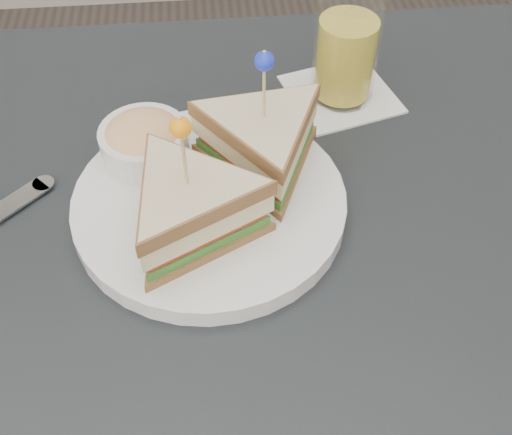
# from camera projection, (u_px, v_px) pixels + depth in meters

# --- Properties ---
(table) EXTENTS (0.80, 0.80, 0.75)m
(table) POSITION_uv_depth(u_px,v_px,m) (247.00, 310.00, 0.63)
(table) COLOR black
(table) RESTS_ON ground
(plate_meal) EXTENTS (0.29, 0.27, 0.15)m
(plate_meal) POSITION_uv_depth(u_px,v_px,m) (215.00, 177.00, 0.58)
(plate_meal) COLOR white
(plate_meal) RESTS_ON table
(drink_set) EXTENTS (0.14, 0.14, 0.14)m
(drink_set) POSITION_uv_depth(u_px,v_px,m) (346.00, 47.00, 0.68)
(drink_set) COLOR white
(drink_set) RESTS_ON table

